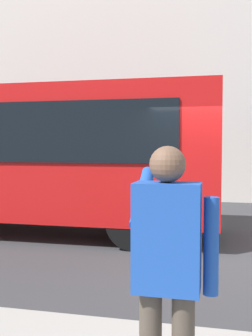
% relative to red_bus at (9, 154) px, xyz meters
% --- Properties ---
extents(ground_plane, '(60.00, 60.00, 0.00)m').
position_rel_red_bus_xyz_m(ground_plane, '(-4.57, 0.79, -1.68)').
color(ground_plane, '#38383A').
extents(building_facade_far, '(28.00, 1.55, 12.00)m').
position_rel_red_bus_xyz_m(building_facade_far, '(-4.58, -6.01, 4.30)').
color(building_facade_far, beige).
rests_on(building_facade_far, ground_plane).
extents(red_bus, '(9.05, 2.54, 3.08)m').
position_rel_red_bus_xyz_m(red_bus, '(0.00, 0.00, 0.00)').
color(red_bus, red).
rests_on(red_bus, ground_plane).
extents(pedestrian_photographer, '(0.53, 0.52, 1.70)m').
position_rel_red_bus_xyz_m(pedestrian_photographer, '(-4.20, 5.66, -0.54)').
color(pedestrian_photographer, '#4C4238').
rests_on(pedestrian_photographer, sidewalk_curb).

